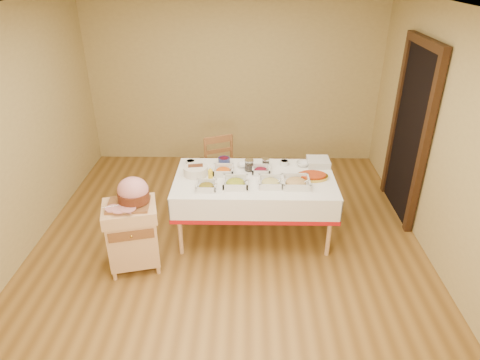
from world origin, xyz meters
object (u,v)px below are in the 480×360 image
dining_table (254,190)px  dining_chair (222,172)px  preserve_jar_left (249,166)px  plate_stack (318,162)px  mustard_bottle (210,175)px  butcher_cart (132,233)px  bread_basket (196,171)px  ham_on_board (132,193)px  preserve_jar_right (266,163)px  brass_platter (312,176)px

dining_table → dining_chair: (-0.41, 0.68, -0.11)m
dining_chair → preserve_jar_left: 0.69m
dining_table → plate_stack: plate_stack is taller
dining_chair → mustard_bottle: 0.84m
butcher_cart → preserve_jar_left: preserve_jar_left is taller
butcher_cart → bread_basket: bread_basket is taller
dining_table → bread_basket: bearing=175.3°
ham_on_board → preserve_jar_left: bearing=34.1°
mustard_bottle → preserve_jar_right: bearing=29.3°
butcher_cart → plate_stack: plate_stack is taller
dining_table → butcher_cart: 1.45m
butcher_cart → preserve_jar_left: size_ratio=5.62×
dining_table → dining_chair: size_ratio=1.94×
ham_on_board → bread_basket: 0.88m
brass_platter → bread_basket: bearing=177.8°
brass_platter → preserve_jar_right: bearing=153.1°
preserve_jar_right → dining_chair: bearing=143.1°
ham_on_board → preserve_jar_left: 1.42m
dining_table → butcher_cart: same height
bread_basket → brass_platter: bearing=-2.2°
ham_on_board → preserve_jar_left: (1.17, 0.79, -0.06)m
dining_table → preserve_jar_left: (-0.06, 0.18, 0.22)m
mustard_bottle → bread_basket: size_ratio=0.58×
ham_on_board → bread_basket: ham_on_board is taller
ham_on_board → brass_platter: 1.99m
plate_stack → preserve_jar_left: bearing=-169.0°
dining_chair → brass_platter: (1.06, -0.67, 0.30)m
dining_chair → bread_basket: dining_chair is taller
plate_stack → ham_on_board: bearing=-154.5°
preserve_jar_left → bread_basket: preserve_jar_left is taller
butcher_cart → plate_stack: (2.05, 0.99, 0.37)m
dining_table → mustard_bottle: mustard_bottle is taller
ham_on_board → preserve_jar_right: (1.37, 0.88, -0.08)m
dining_chair → ham_on_board: size_ratio=2.12×
plate_stack → mustard_bottle: bearing=-161.5°
brass_platter → preserve_jar_left: bearing=166.4°
bread_basket → preserve_jar_right: bearing=14.8°
ham_on_board → mustard_bottle: 0.91m
preserve_jar_left → plate_stack: 0.85m
dining_table → brass_platter: (0.66, 0.00, 0.18)m
mustard_bottle → brass_platter: size_ratio=0.45×
dining_table → ham_on_board: 1.41m
bread_basket → butcher_cart: bearing=-130.6°
ham_on_board → bread_basket: (0.56, 0.67, -0.07)m
plate_stack → brass_platter: plate_stack is taller
ham_on_board → brass_platter: ham_on_board is taller
bread_basket → plate_stack: bearing=11.1°
dining_chair → plate_stack: bearing=-15.9°
dining_table → brass_platter: 0.68m
dining_table → ham_on_board: (-1.24, -0.61, 0.29)m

